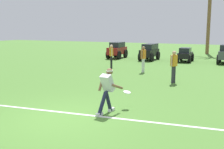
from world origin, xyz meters
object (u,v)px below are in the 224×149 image
object	(u,v)px
frisbee_thrower	(107,88)
teammate_deep	(174,64)
frisbee_in_flight	(127,92)
teammate_midfield	(111,54)
parked_car_slot_b	(150,51)
parked_car_slot_c	(185,55)
palm_tree_far_left	(209,10)
parked_car_slot_a	(117,50)
teammate_near_sideline	(143,57)

from	to	relation	value
frisbee_thrower	teammate_deep	xyz separation A→B (m)	(0.75, 5.74, 0.15)
frisbee_in_flight	teammate_midfield	xyz separation A→B (m)	(-4.44, 8.10, 0.40)
teammate_midfield	parked_car_slot_b	bearing A→B (deg)	81.95
teammate_midfield	parked_car_slot_b	size ratio (longest dim) A/B	0.64
frisbee_thrower	teammate_midfield	xyz separation A→B (m)	(-4.09, 8.88, 0.15)
teammate_midfield	parked_car_slot_c	size ratio (longest dim) A/B	0.70
frisbee_in_flight	palm_tree_far_left	xyz separation A→B (m)	(-0.03, 21.60, 3.83)
frisbee_in_flight	teammate_deep	distance (m)	5.00
teammate_midfield	parked_car_slot_c	bearing A→B (deg)	57.49
frisbee_in_flight	parked_car_slot_a	world-z (taller)	parked_car_slot_a
frisbee_in_flight	teammate_near_sideline	bearing A→B (deg)	105.09
frisbee_in_flight	parked_car_slot_c	distance (m)	13.90
teammate_deep	parked_car_slot_c	xyz separation A→B (m)	(-1.16, 8.92, -0.38)
teammate_midfield	palm_tree_far_left	size ratio (longest dim) A/B	0.21
teammate_deep	frisbee_in_flight	bearing A→B (deg)	-94.66
frisbee_thrower	parked_car_slot_c	world-z (taller)	frisbee_thrower
parked_car_slot_b	palm_tree_far_left	distance (m)	9.37
parked_car_slot_a	frisbee_in_flight	bearing A→B (deg)	-64.46
frisbee_thrower	frisbee_in_flight	bearing A→B (deg)	66.00
frisbee_in_flight	teammate_midfield	bearing A→B (deg)	118.72
parked_car_slot_c	teammate_near_sideline	bearing A→B (deg)	-101.05
frisbee_thrower	frisbee_in_flight	xyz separation A→B (m)	(0.35, 0.78, -0.26)
frisbee_in_flight	teammate_near_sideline	size ratio (longest dim) A/B	0.21
teammate_near_sideline	parked_car_slot_a	xyz separation A→B (m)	(-4.64, 6.47, -0.20)
frisbee_in_flight	parked_car_slot_a	xyz separation A→B (m)	(-6.65, 13.92, 0.21)
frisbee_thrower	palm_tree_far_left	distance (m)	22.66
frisbee_in_flight	parked_car_slot_b	xyz separation A→B (m)	(-3.64, 13.76, 0.18)
parked_car_slot_b	palm_tree_far_left	size ratio (longest dim) A/B	0.33
parked_car_slot_a	parked_car_slot_c	xyz separation A→B (m)	(5.90, -0.04, -0.18)
teammate_deep	palm_tree_far_left	size ratio (longest dim) A/B	0.21
parked_car_slot_a	palm_tree_far_left	bearing A→B (deg)	49.24
frisbee_thrower	teammate_deep	distance (m)	5.79
teammate_near_sideline	parked_car_slot_b	world-z (taller)	teammate_near_sideline
parked_car_slot_a	palm_tree_far_left	world-z (taller)	palm_tree_far_left
teammate_midfield	parked_car_slot_a	world-z (taller)	teammate_midfield
teammate_near_sideline	teammate_midfield	world-z (taller)	same
frisbee_in_flight	teammate_midfield	size ratio (longest dim) A/B	0.21
parked_car_slot_a	parked_car_slot_b	distance (m)	3.02
frisbee_in_flight	palm_tree_far_left	bearing A→B (deg)	90.09
frisbee_thrower	teammate_near_sideline	distance (m)	8.40
teammate_midfield	parked_car_slot_c	xyz separation A→B (m)	(3.68, 5.78, -0.38)
parked_car_slot_b	parked_car_slot_c	world-z (taller)	parked_car_slot_b
teammate_deep	parked_car_slot_b	size ratio (longest dim) A/B	0.64
frisbee_in_flight	parked_car_slot_b	size ratio (longest dim) A/B	0.14
frisbee_in_flight	teammate_midfield	world-z (taller)	teammate_midfield
frisbee_in_flight	teammate_near_sideline	world-z (taller)	teammate_near_sideline
parked_car_slot_b	palm_tree_far_left	xyz separation A→B (m)	(3.60, 7.84, 3.65)
teammate_midfield	parked_car_slot_a	xyz separation A→B (m)	(-2.21, 5.82, -0.20)
teammate_near_sideline	parked_car_slot_c	size ratio (longest dim) A/B	0.70
parked_car_slot_b	teammate_near_sideline	bearing A→B (deg)	-75.53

